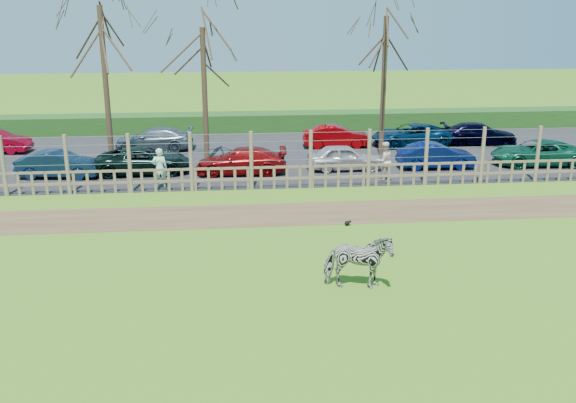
{
  "coord_description": "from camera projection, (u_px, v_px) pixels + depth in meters",
  "views": [
    {
      "loc": [
        -1.03,
        -18.14,
        7.39
      ],
      "look_at": [
        1.0,
        2.5,
        1.1
      ],
      "focal_mm": 40.0,
      "sensor_mm": 36.0,
      "label": 1
    }
  ],
  "objects": [
    {
      "name": "tree_left",
      "position": [
        103.0,
        48.0,
        29.18
      ],
      "size": [
        4.8,
        4.8,
        7.88
      ],
      "color": "#3D2B1E",
      "rests_on": "ground"
    },
    {
      "name": "car_4",
      "position": [
        344.0,
        157.0,
        30.13
      ],
      "size": [
        3.54,
        1.47,
        1.2
      ],
      "primitive_type": "imported",
      "rotation": [
        0.0,
        0.0,
        1.59
      ],
      "color": "beige",
      "rests_on": "asphalt"
    },
    {
      "name": "visitor_a",
      "position": [
        160.0,
        168.0,
        26.97
      ],
      "size": [
        0.66,
        0.47,
        1.72
      ],
      "primitive_type": "imported",
      "rotation": [
        0.0,
        0.0,
        3.23
      ],
      "color": "#B8EACA",
      "rests_on": "asphalt"
    },
    {
      "name": "crow",
      "position": [
        347.0,
        223.0,
        22.62
      ],
      "size": [
        0.24,
        0.18,
        0.2
      ],
      "color": "black",
      "rests_on": "ground"
    },
    {
      "name": "car_5",
      "position": [
        436.0,
        156.0,
        30.43
      ],
      "size": [
        3.67,
        1.34,
        1.2
      ],
      "primitive_type": "imported",
      "rotation": [
        0.0,
        0.0,
        1.55
      ],
      "color": "#07144F",
      "rests_on": "asphalt"
    },
    {
      "name": "car_6",
      "position": [
        537.0,
        153.0,
        31.09
      ],
      "size": [
        4.43,
        2.24,
        1.2
      ],
      "primitive_type": "imported",
      "rotation": [
        0.0,
        0.0,
        4.65
      ],
      "color": "#0C5437",
      "rests_on": "asphalt"
    },
    {
      "name": "car_12",
      "position": [
        411.0,
        135.0,
        35.4
      ],
      "size": [
        4.38,
        2.13,
        1.2
      ],
      "primitive_type": "imported",
      "rotation": [
        0.0,
        0.0,
        4.74
      ],
      "color": "#062243",
      "rests_on": "asphalt"
    },
    {
      "name": "tree_mid",
      "position": [
        204.0,
        62.0,
        30.77
      ],
      "size": [
        4.8,
        4.8,
        6.83
      ],
      "color": "#3D2B1E",
      "rests_on": "ground"
    },
    {
      "name": "zebra",
      "position": [
        358.0,
        262.0,
        17.39
      ],
      "size": [
        1.94,
        1.07,
        1.56
      ],
      "primitive_type": "imported",
      "rotation": [
        0.0,
        0.0,
        1.44
      ],
      "color": "gray",
      "rests_on": "ground"
    },
    {
      "name": "fence",
      "position": [
        252.0,
        171.0,
        26.9
      ],
      "size": [
        30.16,
        0.16,
        2.5
      ],
      "color": "brown",
      "rests_on": "ground"
    },
    {
      "name": "asphalt",
      "position": [
        246.0,
        155.0,
        33.32
      ],
      "size": [
        44.0,
        13.0,
        0.04
      ],
      "primitive_type": "cube",
      "color": "#232326",
      "rests_on": "ground"
    },
    {
      "name": "car_3",
      "position": [
        241.0,
        161.0,
        29.42
      ],
      "size": [
        4.2,
        1.86,
        1.2
      ],
      "primitive_type": "imported",
      "rotation": [
        0.0,
        0.0,
        4.67
      ],
      "color": "maroon",
      "rests_on": "asphalt"
    },
    {
      "name": "tree_right",
      "position": [
        385.0,
        52.0,
        31.98
      ],
      "size": [
        4.8,
        4.8,
        7.35
      ],
      "color": "#3D2B1E",
      "rests_on": "ground"
    },
    {
      "name": "car_2",
      "position": [
        144.0,
        160.0,
        29.49
      ],
      "size": [
        4.39,
        2.16,
        1.2
      ],
      "primitive_type": "imported",
      "rotation": [
        0.0,
        0.0,
        1.61
      ],
      "color": "black",
      "rests_on": "asphalt"
    },
    {
      "name": "ground",
      "position": [
        263.0,
        261.0,
        19.52
      ],
      "size": [
        120.0,
        120.0,
        0.0
      ],
      "primitive_type": "plane",
      "color": "olive",
      "rests_on": "ground"
    },
    {
      "name": "visitor_b",
      "position": [
        384.0,
        161.0,
        28.24
      ],
      "size": [
        1.01,
        0.89,
        1.72
      ],
      "primitive_type": "imported",
      "rotation": [
        0.0,
        0.0,
        3.48
      ],
      "color": "beige",
      "rests_on": "asphalt"
    },
    {
      "name": "car_11",
      "position": [
        336.0,
        136.0,
        35.03
      ],
      "size": [
        3.69,
        1.41,
        1.2
      ],
      "primitive_type": "imported",
      "rotation": [
        0.0,
        0.0,
        1.53
      ],
      "color": "#980307",
      "rests_on": "asphalt"
    },
    {
      "name": "hedge",
      "position": [
        242.0,
        122.0,
        39.83
      ],
      "size": [
        46.0,
        2.0,
        1.1
      ],
      "primitive_type": "cube",
      "color": "#1E4716",
      "rests_on": "ground"
    },
    {
      "name": "car_13",
      "position": [
        479.0,
        134.0,
        35.71
      ],
      "size": [
        4.3,
        2.15,
        1.2
      ],
      "primitive_type": "imported",
      "rotation": [
        0.0,
        0.0,
        1.45
      ],
      "color": "black",
      "rests_on": "asphalt"
    },
    {
      "name": "car_1",
      "position": [
        59.0,
        164.0,
        28.79
      ],
      "size": [
        3.75,
        1.62,
        1.2
      ],
      "primitive_type": "imported",
      "rotation": [
        0.0,
        0.0,
        1.47
      ],
      "color": "#0E233E",
      "rests_on": "asphalt"
    },
    {
      "name": "dirt_strip",
      "position": [
        256.0,
        215.0,
        23.8
      ],
      "size": [
        34.0,
        2.8,
        0.01
      ],
      "primitive_type": "cube",
      "color": "brown",
      "rests_on": "ground"
    },
    {
      "name": "car_9",
      "position": [
        154.0,
        139.0,
        34.26
      ],
      "size": [
        4.2,
        1.85,
        1.2
      ],
      "primitive_type": "imported",
      "rotation": [
        0.0,
        0.0,
        4.67
      ],
      "color": "#4F606C",
      "rests_on": "asphalt"
    }
  ]
}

